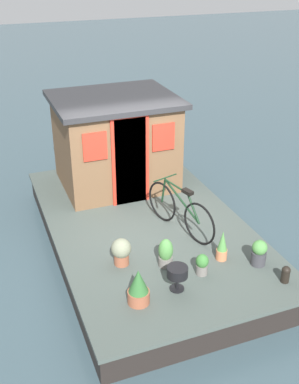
{
  "coord_description": "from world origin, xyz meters",
  "views": [
    {
      "loc": [
        -6.8,
        2.54,
        4.88
      ],
      "look_at": [
        -0.2,
        0.0,
        1.2
      ],
      "focal_mm": 44.03,
      "sensor_mm": 36.0,
      "label": 1
    }
  ],
  "objects": [
    {
      "name": "potted_plant_thyme",
      "position": [
        -1.82,
        -1.18,
        0.71
      ],
      "size": [
        0.23,
        0.23,
        0.42
      ],
      "color": "#38383D",
      "rests_on": "houseboat_deck"
    },
    {
      "name": "mooring_bollard",
      "position": [
        -2.34,
        -1.31,
        0.64
      ],
      "size": [
        0.13,
        0.13,
        0.27
      ],
      "color": "black",
      "rests_on": "houseboat_deck"
    },
    {
      "name": "bicycle",
      "position": [
        -0.48,
        -0.45,
        0.9
      ],
      "size": [
        1.63,
        0.62,
        0.88
      ],
      "color": "black",
      "rests_on": "houseboat_deck"
    },
    {
      "name": "potted_plant_sage",
      "position": [
        -1.99,
        0.85,
        0.76
      ],
      "size": [
        0.31,
        0.31,
        0.54
      ],
      "color": "#935138",
      "rests_on": "houseboat_deck"
    },
    {
      "name": "houseboat_cabin",
      "position": [
        1.7,
        0.0,
        1.43
      ],
      "size": [
        2.02,
        2.39,
        1.83
      ],
      "color": "brown",
      "rests_on": "houseboat_deck"
    },
    {
      "name": "ground_plane",
      "position": [
        0.0,
        0.0,
        0.0
      ],
      "size": [
        60.0,
        60.0,
        0.0
      ],
      "primitive_type": "plane",
      "color": "#384C54"
    },
    {
      "name": "potted_plant_succulent",
      "position": [
        -1.5,
        -0.72,
        0.74
      ],
      "size": [
        0.18,
        0.18,
        0.51
      ],
      "color": "#C6754C",
      "rests_on": "houseboat_deck"
    },
    {
      "name": "potted_plant_lavender",
      "position": [
        -1.05,
        0.79,
        0.74
      ],
      "size": [
        0.31,
        0.31,
        0.44
      ],
      "color": "#935138",
      "rests_on": "houseboat_deck"
    },
    {
      "name": "houseboat_deck",
      "position": [
        0.0,
        0.0,
        0.25
      ],
      "size": [
        5.63,
        3.33,
        0.5
      ],
      "color": "#424C47",
      "rests_on": "ground_plane"
    },
    {
      "name": "potted_plant_rosemary",
      "position": [
        -1.33,
        0.17,
        0.73
      ],
      "size": [
        0.22,
        0.22,
        0.47
      ],
      "color": "slate",
      "rests_on": "houseboat_deck"
    },
    {
      "name": "charcoal_grill",
      "position": [
        -1.92,
        0.24,
        0.78
      ],
      "size": [
        0.3,
        0.3,
        0.38
      ],
      "color": "black",
      "rests_on": "houseboat_deck"
    },
    {
      "name": "potted_plant_mint",
      "position": [
        -1.72,
        -0.26,
        0.67
      ],
      "size": [
        0.19,
        0.19,
        0.34
      ],
      "color": "slate",
      "rests_on": "houseboat_deck"
    }
  ]
}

